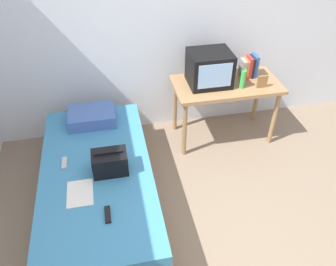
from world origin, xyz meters
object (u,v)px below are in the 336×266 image
object	(u,v)px
remote_silver	(64,163)
book_row	(249,67)
desk	(226,90)
tv	(209,68)
water_bottle	(242,79)
handbag	(110,162)
remote_dark	(108,214)
pillow	(92,116)
magazine	(80,193)
bed	(99,188)
picture_frame	(262,82)

from	to	relation	value
remote_silver	book_row	bearing A→B (deg)	21.38
book_row	desk	bearing A→B (deg)	-159.24
tv	water_bottle	size ratio (longest dim) A/B	2.18
water_bottle	tv	bearing A→B (deg)	153.68
desk	handbag	world-z (taller)	desk
desk	remote_dark	bearing A→B (deg)	-136.23
remote_dark	book_row	bearing A→B (deg)	40.71
water_bottle	book_row	size ratio (longest dim) A/B	0.82
remote_dark	remote_silver	xyz separation A→B (m)	(-0.34, 0.65, 0.00)
remote_dark	remote_silver	world-z (taller)	same
book_row	pillow	world-z (taller)	book_row
book_row	magazine	size ratio (longest dim) A/B	0.85
book_row	bed	bearing A→B (deg)	-152.40
book_row	tv	bearing A→B (deg)	-171.68
bed	book_row	size ratio (longest dim) A/B	8.13
water_bottle	remote_silver	xyz separation A→B (m)	(-1.86, -0.56, -0.33)
picture_frame	magazine	distance (m)	2.16
bed	tv	distance (m)	1.67
bed	desk	size ratio (longest dim) A/B	1.72
bed	picture_frame	bearing A→B (deg)	19.85
bed	magazine	xyz separation A→B (m)	(-0.13, -0.26, 0.25)
picture_frame	desk	bearing A→B (deg)	154.35
bed	remote_silver	bearing A→B (deg)	155.53
tv	bed	bearing A→B (deg)	-146.36
desk	picture_frame	distance (m)	0.40
book_row	picture_frame	bearing A→B (deg)	-79.69
picture_frame	remote_dark	world-z (taller)	picture_frame
book_row	magazine	bearing A→B (deg)	-148.06
remote_dark	picture_frame	bearing A→B (deg)	34.31
bed	tv	size ratio (longest dim) A/B	4.55
handbag	book_row	bearing A→B (deg)	30.77
pillow	magazine	distance (m)	1.00
magazine	remote_silver	distance (m)	0.41
water_bottle	magazine	size ratio (longest dim) A/B	0.70
book_row	remote_dark	xyz separation A→B (m)	(-1.68, -1.44, -0.34)
bed	remote_silver	xyz separation A→B (m)	(-0.27, 0.12, 0.26)
desk	magazine	xyz separation A→B (m)	(-1.60, -1.07, -0.15)
handbag	magazine	world-z (taller)	handbag
tv	picture_frame	distance (m)	0.58
book_row	remote_dark	bearing A→B (deg)	-139.29
bed	handbag	xyz separation A→B (m)	(0.13, -0.05, 0.35)
desk	water_bottle	world-z (taller)	water_bottle
desk	water_bottle	size ratio (longest dim) A/B	5.74
bed	remote_dark	size ratio (longest dim) A/B	12.82
picture_frame	pillow	distance (m)	1.82
tv	magazine	bearing A→B (deg)	-141.81
bed	remote_dark	world-z (taller)	remote_dark
tv	book_row	xyz separation A→B (m)	(0.48, 0.07, -0.07)
tv	remote_silver	xyz separation A→B (m)	(-1.54, -0.72, -0.41)
tv	magazine	size ratio (longest dim) A/B	1.52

